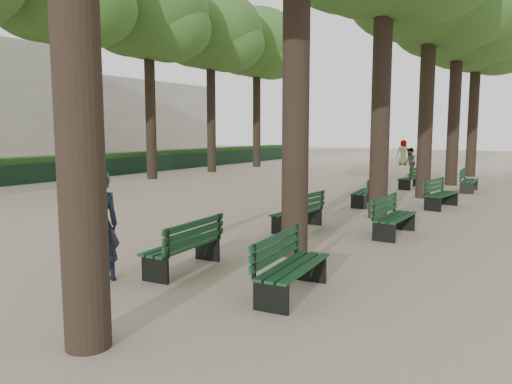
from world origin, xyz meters
The scene contains 20 objects.
ground centered at (0.00, 0.00, 0.00)m, with size 120.00×120.00×0.00m, color tan.
tree_central_4 centered at (1.50, 18.00, 7.65)m, with size 6.00×6.00×9.95m.
tree_central_5 centered at (1.50, 23.00, 7.65)m, with size 6.00×6.00×9.95m.
tree_far_3 centered at (-12.00, 13.00, 8.14)m, with size 6.00×6.00×10.45m.
tree_far_4 centered at (-12.00, 18.00, 8.14)m, with size 6.00×6.00×10.45m.
tree_far_5 centered at (-12.00, 23.00, 8.14)m, with size 6.00×6.00×10.45m.
bench_left_0 centered at (0.37, 0.97, 0.27)m, with size 0.73×1.84×0.92m.
bench_left_1 centered at (0.37, 5.30, 0.27)m, with size 0.64×1.82×0.92m.
bench_left_2 centered at (0.37, 10.04, 0.27)m, with size 0.80×1.86×0.92m.
bench_left_3 centered at (0.37, 15.73, 0.27)m, with size 0.79×1.86×0.92m.
bench_right_0 centered at (2.63, 0.82, 0.27)m, with size 0.75×1.85×0.92m.
bench_right_1 centered at (2.63, 5.87, 0.27)m, with size 0.58×1.80×0.92m.
bench_right_2 centered at (2.63, 10.81, 0.27)m, with size 0.78×1.86×0.92m.
bench_right_3 centered at (2.63, 15.80, 0.27)m, with size 0.68×1.83×0.92m.
man_with_map centered at (-0.34, -0.24, 0.92)m, with size 0.73×0.82×1.84m.
pedestrian_d centered at (-4.04, 29.79, 0.89)m, with size 0.87×0.36×1.78m, color #262628.
pedestrian_a centered at (-1.25, 21.31, 0.76)m, with size 0.74×0.31×1.53m, color #262628.
fence centered at (-15.00, 11.00, 0.45)m, with size 0.08×42.00×0.90m, color black.
hedge centered at (-15.70, 11.00, 0.60)m, with size 1.20×42.00×1.20m, color #1D4016.
building_far centered at (-33.00, 30.00, 3.50)m, with size 12.00×16.00×7.00m, color #B7B2A3.
Camera 1 is at (6.02, -5.57, 2.46)m, focal length 35.00 mm.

